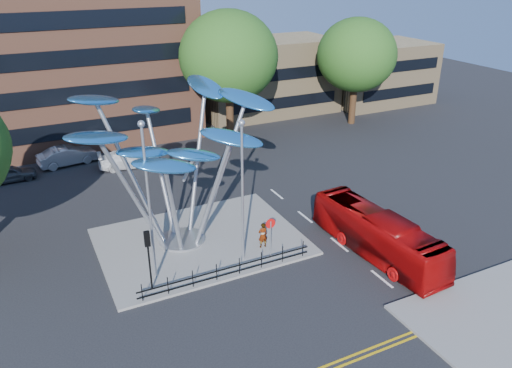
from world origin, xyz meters
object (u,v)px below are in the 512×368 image
pedestrian (263,235)px  traffic_light_island (148,248)px  street_lamp_left (148,189)px  parked_car_right (129,159)px  street_lamp_right (242,180)px  no_entry_sign_island (271,231)px  parked_car_mid (68,156)px  tree_far (357,55)px  red_bus (377,234)px  tree_right (229,57)px  parked_car_left (10,174)px  leaf_sculpture (173,135)px

pedestrian → traffic_light_island: bearing=10.9°
street_lamp_left → parked_car_right: street_lamp_left is taller
street_lamp_right → no_entry_sign_island: 3.64m
no_entry_sign_island → parked_car_mid: no_entry_sign_island is taller
tree_far → no_entry_sign_island: (-20.00, -19.48, -5.29)m
red_bus → tree_far: bearing=53.4°
parked_car_right → no_entry_sign_island: bearing=-162.5°
street_lamp_left → parked_car_mid: bearing=95.9°
parked_car_right → traffic_light_island: bearing=175.2°
traffic_light_island → red_bus: traffic_light_island is taller
street_lamp_right → parked_car_mid: bearing=109.3°
tree_right → traffic_light_island: (-13.00, -19.50, -5.42)m
street_lamp_right → traffic_light_island: street_lamp_right is taller
traffic_light_island → no_entry_sign_island: bearing=0.1°
no_entry_sign_island → parked_car_right: no_entry_sign_island is taller
tree_far → street_lamp_right: size_ratio=1.30×
tree_right → red_bus: bearing=-90.6°
tree_far → red_bus: (-14.22, -21.80, -5.78)m
parked_car_mid → street_lamp_left: bearing=176.8°
pedestrian → parked_car_mid: pedestrian is taller
tree_right → tree_far: bearing=0.0°
tree_far → parked_car_left: size_ratio=2.88×
parked_car_mid → no_entry_sign_island: bearing=-166.5°
red_bus → parked_car_mid: size_ratio=1.97×
no_entry_sign_island → parked_car_right: size_ratio=0.50×
tree_right → traffic_light_island: bearing=-123.7°
parked_car_left → traffic_light_island: bearing=-164.1°
leaf_sculpture → pedestrian: bearing=-36.3°
traffic_light_island → parked_car_right: bearing=80.4°
street_lamp_right → parked_car_right: (-2.52, 17.21, -4.38)m
tree_far → parked_car_right: bearing=-175.7°
pedestrian → street_lamp_left: bearing=3.0°
pedestrian → tree_right: bearing=-106.0°
pedestrian → parked_car_right: pedestrian is taller
street_lamp_right → red_bus: street_lamp_right is taller
street_lamp_left → parked_car_right: 17.52m
tree_right → parked_car_left: bearing=-177.9°
red_bus → street_lamp_right: bearing=155.5°
tree_right → leaf_sculpture: bearing=-123.3°
tree_far → leaf_sculpture: size_ratio=0.85×
tree_right → leaf_sculpture: size_ratio=0.95×
traffic_light_island → parked_car_left: bearing=107.7°
street_lamp_left → street_lamp_right: street_lamp_left is taller
leaf_sculpture → parked_car_left: leaf_sculpture is taller
tree_right → street_lamp_left: bearing=-124.0°
tree_right → street_lamp_right: size_ratio=1.46×
tree_far → street_lamp_right: 28.76m
pedestrian → leaf_sculpture: bearing=-34.5°
tree_far → parked_car_right: 24.92m
pedestrian → red_bus: bearing=150.8°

